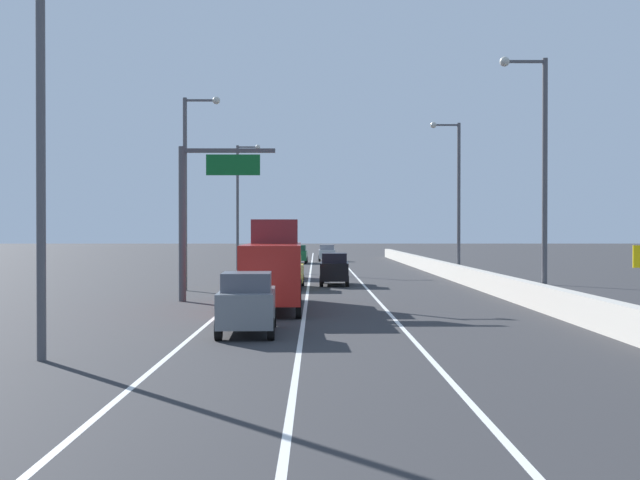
{
  "coord_description": "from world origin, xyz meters",
  "views": [
    {
      "loc": [
        -1.52,
        -3.22,
        3.34
      ],
      "look_at": [
        -1.24,
        51.1,
        2.8
      ],
      "focal_mm": 42.73,
      "sensor_mm": 36.0,
      "label": 1
    }
  ],
  "objects_px": {
    "lamp_post_right_third": "(455,190)",
    "car_silver_2": "(327,253)",
    "lamp_post_left_near": "(50,117)",
    "car_green_0": "(298,254)",
    "car_yellow_1": "(288,272)",
    "box_truck": "(273,268)",
    "lamp_post_left_mid": "(189,180)",
    "lamp_post_left_far": "(240,199)",
    "lamp_post_right_second": "(539,165)",
    "car_gray_5": "(247,303)",
    "car_black_4": "(335,269)",
    "overhead_sign_gantry": "(198,204)",
    "car_red_3": "(287,266)"
  },
  "relations": [
    {
      "from": "overhead_sign_gantry",
      "to": "car_silver_2",
      "type": "distance_m",
      "value": 52.58
    },
    {
      "from": "car_green_0",
      "to": "lamp_post_left_far",
      "type": "bearing_deg",
      "value": -108.23
    },
    {
      "from": "car_red_3",
      "to": "lamp_post_left_near",
      "type": "bearing_deg",
      "value": -97.96
    },
    {
      "from": "overhead_sign_gantry",
      "to": "car_black_4",
      "type": "xyz_separation_m",
      "value": [
        6.91,
        11.4,
        -3.72
      ]
    },
    {
      "from": "car_yellow_1",
      "to": "lamp_post_right_second",
      "type": "bearing_deg",
      "value": -44.88
    },
    {
      "from": "car_yellow_1",
      "to": "box_truck",
      "type": "xyz_separation_m",
      "value": [
        -0.2,
        -11.75,
        0.8
      ]
    },
    {
      "from": "lamp_post_left_mid",
      "to": "car_silver_2",
      "type": "xyz_separation_m",
      "value": [
        8.55,
        45.08,
        -5.37
      ]
    },
    {
      "from": "car_red_3",
      "to": "car_black_4",
      "type": "xyz_separation_m",
      "value": [
        3.24,
        -6.34,
        0.09
      ]
    },
    {
      "from": "lamp_post_right_second",
      "to": "lamp_post_left_far",
      "type": "bearing_deg",
      "value": 116.2
    },
    {
      "from": "lamp_post_left_near",
      "to": "lamp_post_left_far",
      "type": "distance_m",
      "value": 47.79
    },
    {
      "from": "lamp_post_right_second",
      "to": "car_gray_5",
      "type": "bearing_deg",
      "value": -144.53
    },
    {
      "from": "lamp_post_right_second",
      "to": "car_gray_5",
      "type": "relative_size",
      "value": 2.67
    },
    {
      "from": "lamp_post_left_far",
      "to": "car_gray_5",
      "type": "xyz_separation_m",
      "value": [
        4.48,
        -42.56,
        -5.32
      ]
    },
    {
      "from": "car_green_0",
      "to": "car_yellow_1",
      "type": "distance_m",
      "value": 36.95
    },
    {
      "from": "car_green_0",
      "to": "overhead_sign_gantry",
      "type": "bearing_deg",
      "value": -94.79
    },
    {
      "from": "car_yellow_1",
      "to": "car_black_4",
      "type": "xyz_separation_m",
      "value": [
        2.85,
        2.92,
        0.02
      ]
    },
    {
      "from": "car_green_0",
      "to": "car_red_3",
      "type": "height_order",
      "value": "car_green_0"
    },
    {
      "from": "lamp_post_left_far",
      "to": "lamp_post_right_third",
      "type": "bearing_deg",
      "value": -40.09
    },
    {
      "from": "lamp_post_right_third",
      "to": "car_silver_2",
      "type": "xyz_separation_m",
      "value": [
        -8.59,
        35.15,
        -5.37
      ]
    },
    {
      "from": "lamp_post_right_third",
      "to": "box_truck",
      "type": "distance_m",
      "value": 23.71
    },
    {
      "from": "overhead_sign_gantry",
      "to": "car_yellow_1",
      "type": "xyz_separation_m",
      "value": [
        4.05,
        8.48,
        -3.74
      ]
    },
    {
      "from": "lamp_post_left_far",
      "to": "car_green_0",
      "type": "height_order",
      "value": "lamp_post_left_far"
    },
    {
      "from": "lamp_post_left_mid",
      "to": "car_black_4",
      "type": "relative_size",
      "value": 2.59
    },
    {
      "from": "lamp_post_left_near",
      "to": "car_black_4",
      "type": "distance_m",
      "value": 29.99
    },
    {
      "from": "car_yellow_1",
      "to": "box_truck",
      "type": "height_order",
      "value": "box_truck"
    },
    {
      "from": "lamp_post_left_far",
      "to": "car_black_4",
      "type": "bearing_deg",
      "value": -67.8
    },
    {
      "from": "car_yellow_1",
      "to": "car_red_3",
      "type": "bearing_deg",
      "value": 92.4
    },
    {
      "from": "lamp_post_right_second",
      "to": "box_truck",
      "type": "height_order",
      "value": "lamp_post_right_second"
    },
    {
      "from": "overhead_sign_gantry",
      "to": "box_truck",
      "type": "height_order",
      "value": "overhead_sign_gantry"
    },
    {
      "from": "overhead_sign_gantry",
      "to": "car_green_0",
      "type": "distance_m",
      "value": 45.74
    },
    {
      "from": "car_yellow_1",
      "to": "overhead_sign_gantry",
      "type": "bearing_deg",
      "value": -115.55
    },
    {
      "from": "lamp_post_right_second",
      "to": "car_green_0",
      "type": "xyz_separation_m",
      "value": [
        -11.85,
        48.5,
        -5.35
      ]
    },
    {
      "from": "box_truck",
      "to": "lamp_post_left_near",
      "type": "bearing_deg",
      "value": -110.18
    },
    {
      "from": "car_green_0",
      "to": "car_yellow_1",
      "type": "xyz_separation_m",
      "value": [
        0.24,
        -36.95,
        0.0
      ]
    },
    {
      "from": "car_green_0",
      "to": "car_gray_5",
      "type": "relative_size",
      "value": 1.11
    },
    {
      "from": "lamp_post_right_third",
      "to": "car_silver_2",
      "type": "relative_size",
      "value": 2.62
    },
    {
      "from": "car_green_0",
      "to": "box_truck",
      "type": "height_order",
      "value": "box_truck"
    },
    {
      "from": "car_green_0",
      "to": "lamp_post_left_mid",
      "type": "bearing_deg",
      "value": -97.93
    },
    {
      "from": "car_black_4",
      "to": "lamp_post_right_second",
      "type": "bearing_deg",
      "value": -58.84
    },
    {
      "from": "car_black_4",
      "to": "car_gray_5",
      "type": "distance_m",
      "value": 23.42
    },
    {
      "from": "lamp_post_right_second",
      "to": "car_green_0",
      "type": "distance_m",
      "value": 50.22
    },
    {
      "from": "lamp_post_left_mid",
      "to": "lamp_post_right_third",
      "type": "bearing_deg",
      "value": 30.09
    },
    {
      "from": "lamp_post_left_mid",
      "to": "box_truck",
      "type": "bearing_deg",
      "value": -61.98
    },
    {
      "from": "lamp_post_right_second",
      "to": "lamp_post_left_near",
      "type": "xyz_separation_m",
      "value": [
        -16.85,
        -13.91,
        0.0
      ]
    },
    {
      "from": "car_red_3",
      "to": "lamp_post_right_third",
      "type": "bearing_deg",
      "value": -4.34
    },
    {
      "from": "lamp_post_right_second",
      "to": "car_yellow_1",
      "type": "xyz_separation_m",
      "value": [
        -11.61,
        11.56,
        -5.35
      ]
    },
    {
      "from": "lamp_post_left_near",
      "to": "car_green_0",
      "type": "distance_m",
      "value": 62.84
    },
    {
      "from": "car_black_4",
      "to": "car_gray_5",
      "type": "relative_size",
      "value": 1.03
    },
    {
      "from": "lamp_post_right_third",
      "to": "car_gray_5",
      "type": "xyz_separation_m",
      "value": [
        -12.11,
        -28.6,
        -5.32
      ]
    },
    {
      "from": "lamp_post_left_mid",
      "to": "car_green_0",
      "type": "bearing_deg",
      "value": 82.07
    }
  ]
}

